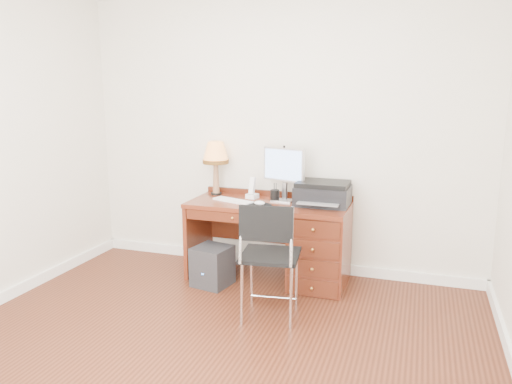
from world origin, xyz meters
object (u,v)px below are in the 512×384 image
(chair, at_px, (268,249))
(desk, at_px, (302,240))
(printer, at_px, (323,193))
(monitor, at_px, (283,168))
(phone, at_px, (252,192))
(leg_lamp, at_px, (216,156))
(equipment_box, at_px, (212,266))

(chair, bearing_deg, desk, 77.37)
(printer, bearing_deg, monitor, 173.29)
(phone, bearing_deg, monitor, 14.77)
(phone, bearing_deg, printer, 10.83)
(leg_lamp, bearing_deg, chair, -49.73)
(phone, bearing_deg, desk, 1.65)
(monitor, bearing_deg, desk, -11.49)
(monitor, bearing_deg, phone, -162.30)
(desk, bearing_deg, leg_lamp, 169.34)
(monitor, relative_size, phone, 2.42)
(leg_lamp, relative_size, phone, 2.56)
(leg_lamp, relative_size, chair, 0.56)
(leg_lamp, relative_size, equipment_box, 1.45)
(monitor, distance_m, chair, 1.09)
(printer, height_order, equipment_box, printer)
(equipment_box, bearing_deg, printer, 34.09)
(chair, xyz_separation_m, equipment_box, (-0.69, 0.51, -0.40))
(leg_lamp, bearing_deg, phone, -7.63)
(desk, distance_m, leg_lamp, 1.20)
(monitor, bearing_deg, chair, -63.74)
(monitor, xyz_separation_m, phone, (-0.31, -0.00, -0.26))
(monitor, xyz_separation_m, chair, (0.15, -0.96, -0.49))
(desk, relative_size, phone, 7.17)
(printer, xyz_separation_m, leg_lamp, (-1.11, 0.10, 0.29))
(desk, distance_m, equipment_box, 0.86)
(desk, xyz_separation_m, printer, (0.17, 0.08, 0.44))
(chair, bearing_deg, printer, 67.20)
(desk, bearing_deg, monitor, 150.99)
(printer, bearing_deg, desk, -156.59)
(desk, height_order, equipment_box, desk)
(desk, distance_m, chair, 0.86)
(leg_lamp, distance_m, chair, 1.44)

